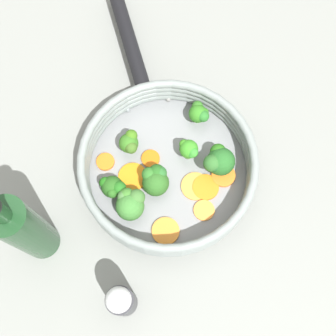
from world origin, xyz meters
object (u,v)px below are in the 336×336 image
Objects in this scene: carrot_slice_5 at (105,162)px; broccoli_floret_3 at (113,187)px; carrot_slice_4 at (195,186)px; broccoli_floret_6 at (189,150)px; carrot_slice_3 at (133,177)px; carrot_slice_6 at (166,231)px; carrot_slice_7 at (151,159)px; salt_shaker at (121,301)px; broccoli_floret_1 at (130,203)px; carrot_slice_1 at (223,175)px; broccoli_floret_0 at (156,180)px; broccoli_floret_5 at (129,143)px; skillet at (168,172)px; oil_bottle at (25,230)px; broccoli_floret_2 at (219,161)px; carrot_slice_2 at (207,185)px; carrot_slice_0 at (204,210)px; broccoli_floret_4 at (199,113)px.

carrot_slice_5 is 0.06m from broccoli_floret_3.
carrot_slice_4 is 0.06m from broccoli_floret_6.
broccoli_floret_6 is at bearing -42.47° from carrot_slice_3.
carrot_slice_6 is 1.44× the size of carrot_slice_7.
broccoli_floret_3 is 0.39× the size of salt_shaker.
broccoli_floret_1 is (-0.05, -0.07, 0.03)m from carrot_slice_5.
carrot_slice_1 is 0.13m from carrot_slice_6.
broccoli_floret_6 is at bearing -21.56° from broccoli_floret_0.
carrot_slice_1 is at bearing -96.72° from broccoli_floret_6.
salt_shaker is (-0.22, -0.10, 0.01)m from broccoli_floret_5.
carrot_slice_7 reaches higher than skillet.
broccoli_floret_5 is 0.19× the size of oil_bottle.
carrot_slice_6 is at bearing 166.98° from broccoli_floret_2.
carrot_slice_2 is 0.08m from broccoli_floret_0.
carrot_slice_5 is at bearing 85.97° from carrot_slice_3.
salt_shaker is at bearing -155.80° from broccoli_floret_5.
broccoli_floret_0 is (-0.02, 0.06, 0.03)m from carrot_slice_4.
carrot_slice_3 is at bearing 24.27° from broccoli_floret_1.
carrot_slice_0 is 0.72× the size of carrot_slice_4.
skillet is 0.09m from carrot_slice_0.
oil_bottle reaches higher than carrot_slice_0.
carrot_slice_5 is at bearing 108.26° from carrot_slice_1.
carrot_slice_1 is at bearing -133.81° from broccoli_floret_4.
carrot_slice_6 reaches higher than skillet.
skillet is 6.13× the size of carrot_slice_6.
carrot_slice_5 is (0.01, 0.18, 0.00)m from carrot_slice_0.
broccoli_floret_4 is at bearing -25.64° from oil_bottle.
broccoli_floret_2 is (0.13, -0.03, 0.03)m from carrot_slice_6.
carrot_slice_1 is at bearing -20.61° from carrot_slice_6.
skillet is at bearing -35.26° from oil_bottle.
oil_bottle reaches higher than carrot_slice_4.
carrot_slice_3 is at bearing 108.61° from carrot_slice_2.
carrot_slice_2 is 0.10m from carrot_slice_7.
carrot_slice_7 is at bearing -17.37° from carrot_slice_3.
oil_bottle is at bearing 150.99° from carrot_slice_3.
carrot_slice_7 is 0.05m from broccoli_floret_5.
broccoli_floret_6 is (0.07, -0.03, 0.00)m from broccoli_floret_0.
carrot_slice_7 is 0.07m from broccoli_floret_6.
carrot_slice_0 is 0.04m from carrot_slice_4.
skillet is 6.91× the size of carrot_slice_1.
carrot_slice_4 is 0.27m from oil_bottle.
broccoli_floret_6 reaches higher than carrot_slice_1.
carrot_slice_4 is (-0.01, -0.05, 0.01)m from skillet.
broccoli_floret_2 reaches higher than carrot_slice_3.
carrot_slice_2 is 0.90× the size of carrot_slice_3.
carrot_slice_4 is at bearing -45.31° from oil_bottle.
broccoli_floret_0 is 0.13m from broccoli_floret_4.
broccoli_floret_0 is (0.06, 0.05, 0.02)m from carrot_slice_6.
carrot_slice_0 is at bearing -54.53° from oil_bottle.
broccoli_floret_5 is (0.01, 0.12, 0.03)m from carrot_slice_4.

